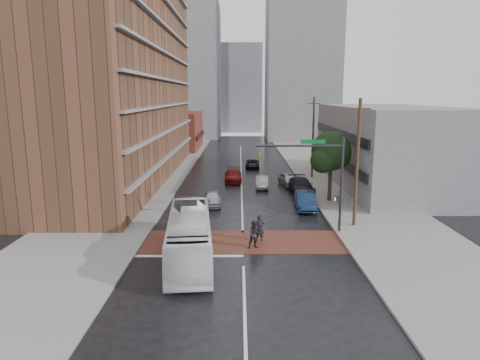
{
  "coord_description": "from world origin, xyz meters",
  "views": [
    {
      "loc": [
        -0.26,
        -28.41,
        10.23
      ],
      "look_at": [
        -0.2,
        5.33,
        3.5
      ],
      "focal_mm": 32.0,
      "sensor_mm": 36.0,
      "label": 1
    }
  ],
  "objects_px": {
    "car_travel_c": "(233,175)",
    "car_parked_far": "(289,179)",
    "suv_travel": "(252,164)",
    "car_travel_b": "(262,182)",
    "car_parked_mid": "(301,186)",
    "pedestrian_a": "(260,228)",
    "transit_bus": "(189,236)",
    "pedestrian_b": "(255,235)",
    "car_parked_near": "(306,200)",
    "car_travel_a": "(212,198)"
  },
  "relations": [
    {
      "from": "car_parked_near",
      "to": "suv_travel",
      "type": "bearing_deg",
      "value": 103.23
    },
    {
      "from": "car_parked_near",
      "to": "car_parked_mid",
      "type": "xyz_separation_m",
      "value": [
        0.51,
        6.5,
        -0.01
      ]
    },
    {
      "from": "pedestrian_a",
      "to": "car_travel_a",
      "type": "height_order",
      "value": "pedestrian_a"
    },
    {
      "from": "transit_bus",
      "to": "car_parked_near",
      "type": "height_order",
      "value": "transit_bus"
    },
    {
      "from": "pedestrian_b",
      "to": "suv_travel",
      "type": "xyz_separation_m",
      "value": [
        0.84,
        32.61,
        -0.38
      ]
    },
    {
      "from": "car_parked_mid",
      "to": "pedestrian_a",
      "type": "bearing_deg",
      "value": -111.56
    },
    {
      "from": "pedestrian_b",
      "to": "car_parked_near",
      "type": "distance_m",
      "value": 11.38
    },
    {
      "from": "transit_bus",
      "to": "suv_travel",
      "type": "bearing_deg",
      "value": 75.98
    },
    {
      "from": "pedestrian_b",
      "to": "pedestrian_a",
      "type": "bearing_deg",
      "value": 61.15
    },
    {
      "from": "car_travel_b",
      "to": "car_travel_c",
      "type": "bearing_deg",
      "value": 134.33
    },
    {
      "from": "car_travel_a",
      "to": "suv_travel",
      "type": "xyz_separation_m",
      "value": [
        4.44,
        21.19,
        -0.11
      ]
    },
    {
      "from": "car_travel_a",
      "to": "transit_bus",
      "type": "bearing_deg",
      "value": -95.26
    },
    {
      "from": "car_travel_c",
      "to": "car_parked_mid",
      "type": "xyz_separation_m",
      "value": [
        7.29,
        -6.21,
        0.06
      ]
    },
    {
      "from": "car_travel_b",
      "to": "car_parked_mid",
      "type": "bearing_deg",
      "value": -30.1
    },
    {
      "from": "car_travel_c",
      "to": "car_parked_mid",
      "type": "relative_size",
      "value": 0.92
    },
    {
      "from": "car_travel_b",
      "to": "car_travel_c",
      "type": "relative_size",
      "value": 0.78
    },
    {
      "from": "suv_travel",
      "to": "car_parked_mid",
      "type": "xyz_separation_m",
      "value": [
        4.68,
        -15.9,
        0.21
      ]
    },
    {
      "from": "suv_travel",
      "to": "car_travel_b",
      "type": "bearing_deg",
      "value": -85.07
    },
    {
      "from": "pedestrian_a",
      "to": "car_travel_a",
      "type": "distance_m",
      "value": 10.78
    },
    {
      "from": "car_travel_c",
      "to": "suv_travel",
      "type": "distance_m",
      "value": 10.03
    },
    {
      "from": "pedestrian_a",
      "to": "car_parked_near",
      "type": "bearing_deg",
      "value": 63.33
    },
    {
      "from": "transit_bus",
      "to": "pedestrian_b",
      "type": "xyz_separation_m",
      "value": [
        4.18,
        1.88,
        -0.56
      ]
    },
    {
      "from": "car_parked_near",
      "to": "transit_bus",
      "type": "bearing_deg",
      "value": -124.52
    },
    {
      "from": "transit_bus",
      "to": "pedestrian_a",
      "type": "distance_m",
      "value": 5.69
    },
    {
      "from": "car_travel_c",
      "to": "pedestrian_b",
      "type": "bearing_deg",
      "value": -86.5
    },
    {
      "from": "pedestrian_a",
      "to": "car_travel_c",
      "type": "bearing_deg",
      "value": 96.7
    },
    {
      "from": "car_travel_a",
      "to": "car_parked_near",
      "type": "bearing_deg",
      "value": -10.7
    },
    {
      "from": "car_parked_far",
      "to": "car_travel_b",
      "type": "bearing_deg",
      "value": -169.28
    },
    {
      "from": "car_travel_c",
      "to": "car_parked_mid",
      "type": "bearing_deg",
      "value": -41.32
    },
    {
      "from": "pedestrian_a",
      "to": "car_parked_far",
      "type": "bearing_deg",
      "value": 78.4
    },
    {
      "from": "car_parked_mid",
      "to": "car_parked_far",
      "type": "relative_size",
      "value": 1.28
    },
    {
      "from": "suv_travel",
      "to": "car_parked_mid",
      "type": "height_order",
      "value": "car_parked_mid"
    },
    {
      "from": "car_travel_c",
      "to": "car_parked_far",
      "type": "height_order",
      "value": "car_travel_c"
    },
    {
      "from": "suv_travel",
      "to": "pedestrian_a",
      "type": "bearing_deg",
      "value": -88.72
    },
    {
      "from": "car_parked_near",
      "to": "car_parked_far",
      "type": "distance_m",
      "value": 10.28
    },
    {
      "from": "car_travel_a",
      "to": "car_travel_b",
      "type": "relative_size",
      "value": 1.04
    },
    {
      "from": "transit_bus",
      "to": "pedestrian_b",
      "type": "distance_m",
      "value": 4.62
    },
    {
      "from": "transit_bus",
      "to": "suv_travel",
      "type": "height_order",
      "value": "transit_bus"
    },
    {
      "from": "pedestrian_b",
      "to": "car_parked_mid",
      "type": "bearing_deg",
      "value": 59.14
    },
    {
      "from": "car_travel_c",
      "to": "suv_travel",
      "type": "bearing_deg",
      "value": 74.01
    },
    {
      "from": "transit_bus",
      "to": "pedestrian_b",
      "type": "relative_size",
      "value": 5.7
    },
    {
      "from": "car_parked_mid",
      "to": "car_travel_a",
      "type": "bearing_deg",
      "value": -152.97
    },
    {
      "from": "transit_bus",
      "to": "car_parked_far",
      "type": "bearing_deg",
      "value": 62.74
    },
    {
      "from": "car_travel_c",
      "to": "suv_travel",
      "type": "height_order",
      "value": "car_travel_c"
    },
    {
      "from": "car_travel_b",
      "to": "suv_travel",
      "type": "relative_size",
      "value": 0.94
    },
    {
      "from": "suv_travel",
      "to": "car_parked_near",
      "type": "xyz_separation_m",
      "value": [
        4.17,
        -22.39,
        0.22
      ]
    },
    {
      "from": "pedestrian_a",
      "to": "car_parked_near",
      "type": "xyz_separation_m",
      "value": [
        4.59,
        8.8,
        -0.15
      ]
    },
    {
      "from": "car_travel_a",
      "to": "car_travel_c",
      "type": "distance_m",
      "value": 11.65
    },
    {
      "from": "car_travel_a",
      "to": "suv_travel",
      "type": "height_order",
      "value": "car_travel_a"
    },
    {
      "from": "car_travel_c",
      "to": "car_parked_far",
      "type": "distance_m",
      "value": 6.86
    }
  ]
}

